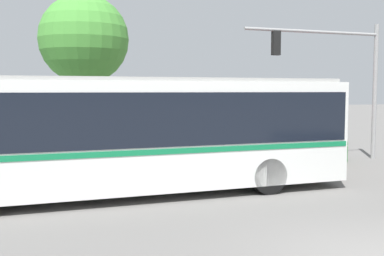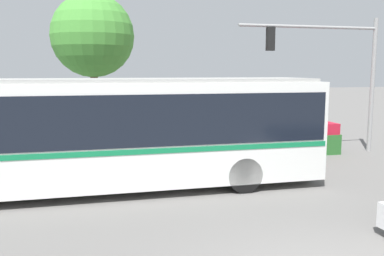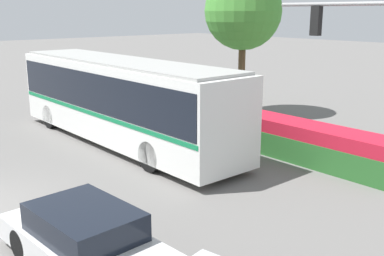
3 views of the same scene
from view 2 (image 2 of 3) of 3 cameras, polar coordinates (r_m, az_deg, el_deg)
The scene contains 4 objects.
city_bus at distance 11.81m, azimuth -10.33°, elevation 0.09°, with size 11.82×2.55×3.19m.
traffic_light_pole at distance 17.96m, azimuth 19.66°, elevation 8.58°, with size 6.10×0.24×5.56m.
flowering_hedge at distance 16.78m, azimuth 9.25°, elevation -1.69°, with size 6.70×1.33×1.27m.
street_tree_left at distance 18.95m, azimuth -13.63°, elevation 12.28°, with size 3.64×3.64×6.75m.
Camera 2 is at (-3.43, -5.21, 3.41)m, focal length 38.38 mm.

